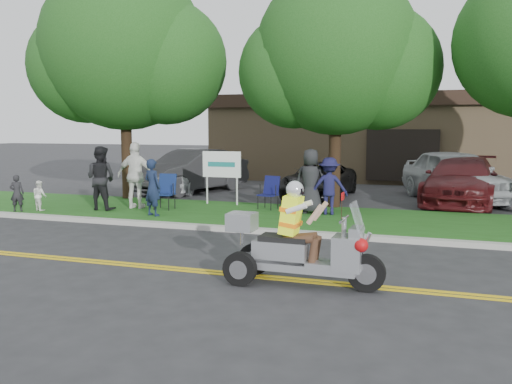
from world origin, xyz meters
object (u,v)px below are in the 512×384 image
(spectator_adult_left, at_px, (153,187))
(parked_car_mid, at_px, (319,180))
(lawn_chair_b, at_px, (270,190))
(spectator_adult_right, at_px, (136,175))
(parked_car_far_left, at_px, (182,173))
(parked_car_left, at_px, (191,171))
(parked_car_right, at_px, (462,181))
(trike_scooter, at_px, (296,249))
(parked_car_far_right, at_px, (455,175))
(lawn_chair_a, at_px, (166,189))
(spectator_adult_mid, at_px, (101,178))

(spectator_adult_left, bearing_deg, parked_car_mid, -99.48)
(lawn_chair_b, relative_size, spectator_adult_right, 0.49)
(parked_car_far_left, height_order, parked_car_left, parked_car_left)
(parked_car_far_left, bearing_deg, spectator_adult_left, -77.58)
(parked_car_right, bearing_deg, spectator_adult_right, -144.84)
(parked_car_mid, relative_size, parked_car_right, 0.84)
(trike_scooter, xyz_separation_m, parked_car_right, (2.85, 10.56, 0.18))
(parked_car_mid, bearing_deg, parked_car_right, -1.28)
(parked_car_far_right, bearing_deg, parked_car_right, -97.10)
(lawn_chair_a, relative_size, parked_car_left, 0.20)
(parked_car_right, bearing_deg, parked_car_far_left, -174.48)
(spectator_adult_right, height_order, parked_car_far_right, spectator_adult_right)
(lawn_chair_a, distance_m, parked_car_far_left, 5.29)
(spectator_adult_mid, height_order, parked_car_far_left, spectator_adult_mid)
(spectator_adult_mid, xyz_separation_m, parked_car_mid, (5.25, 5.59, -0.41))
(lawn_chair_b, distance_m, spectator_adult_mid, 4.92)
(spectator_adult_right, bearing_deg, parked_car_far_right, -154.40)
(lawn_chair_a, distance_m, parked_car_far_right, 9.66)
(lawn_chair_b, distance_m, spectator_adult_left, 3.46)
(parked_car_left, bearing_deg, trike_scooter, -38.51)
(lawn_chair_a, height_order, spectator_adult_right, spectator_adult_right)
(spectator_adult_left, height_order, parked_car_far_right, parked_car_far_right)
(trike_scooter, height_order, parked_car_far_left, trike_scooter)
(spectator_adult_right, distance_m, parked_car_right, 10.36)
(spectator_adult_right, xyz_separation_m, parked_car_mid, (4.43, 5.03, -0.47))
(spectator_adult_left, height_order, parked_car_right, spectator_adult_left)
(parked_car_left, bearing_deg, parked_car_far_right, 22.26)
(spectator_adult_right, relative_size, parked_car_far_right, 0.38)
(parked_car_mid, xyz_separation_m, parked_car_right, (4.75, -0.22, 0.15))
(spectator_adult_right, bearing_deg, lawn_chair_b, -167.73)
(spectator_adult_right, distance_m, parked_car_mid, 6.71)
(lawn_chair_b, bearing_deg, parked_car_right, 46.77)
(parked_car_far_left, height_order, parked_car_mid, parked_car_far_left)
(parked_car_far_right, bearing_deg, spectator_adult_right, -172.92)
(lawn_chair_b, xyz_separation_m, parked_car_right, (5.43, 3.59, 0.12))
(spectator_adult_mid, xyz_separation_m, parked_car_far_right, (9.80, 6.01, -0.14))
(spectator_adult_left, bearing_deg, parked_car_far_right, -121.31)
(spectator_adult_left, distance_m, spectator_adult_right, 1.54)
(parked_car_left, relative_size, parked_car_right, 0.95)
(spectator_adult_right, bearing_deg, spectator_adult_mid, 28.39)
(spectator_adult_right, xyz_separation_m, parked_car_far_right, (8.97, 5.45, -0.20))
(lawn_chair_a, relative_size, parked_car_right, 0.19)
(spectator_adult_right, relative_size, parked_car_left, 0.39)
(spectator_adult_left, distance_m, parked_car_far_left, 6.56)
(trike_scooter, distance_m, parked_car_far_left, 13.16)
(spectator_adult_left, distance_m, spectator_adult_mid, 2.01)
(parked_car_far_left, bearing_deg, parked_car_far_right, -5.08)
(spectator_adult_mid, bearing_deg, lawn_chair_b, -157.99)
(parked_car_far_right, bearing_deg, spectator_adult_mid, -172.68)
(parked_car_right, height_order, parked_car_far_right, parked_car_far_right)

